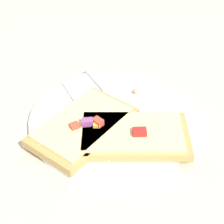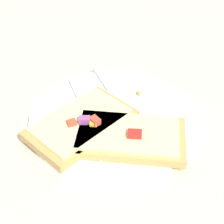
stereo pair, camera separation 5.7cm
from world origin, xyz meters
name	(u,v)px [view 1 (the left image)]	position (x,y,z in m)	size (l,w,h in m)	color
ground_plane	(112,122)	(0.00, 0.00, 0.00)	(4.00, 4.00, 0.00)	#BCB29E
plate	(112,119)	(0.00, 0.00, 0.01)	(0.29, 0.29, 0.01)	white
fork	(90,120)	(-0.02, 0.04, 0.01)	(0.20, 0.13, 0.01)	silver
knife	(109,92)	(0.06, 0.01, 0.01)	(0.18, 0.13, 0.01)	silver
pizza_slice_main	(132,135)	(-0.05, -0.04, 0.02)	(0.12, 0.19, 0.03)	tan
pizza_slice_corner	(83,126)	(-0.04, 0.04, 0.02)	(0.21, 0.18, 0.03)	tan
crumb_scatter	(124,101)	(0.04, -0.02, 0.02)	(0.08, 0.05, 0.01)	tan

